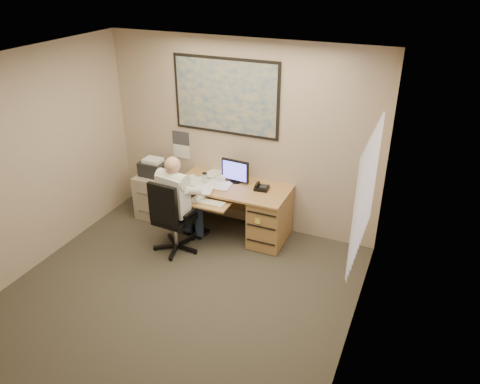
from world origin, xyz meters
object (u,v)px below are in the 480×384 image
at_px(person, 175,204).
at_px(office_chair, 174,231).
at_px(desk, 254,209).
at_px(filing_cabinet, 156,191).

bearing_deg(person, office_chair, -77.91).
distance_m(desk, person, 1.12).
height_order(desk, person, person).
relative_size(filing_cabinet, office_chair, 0.88).
distance_m(desk, filing_cabinet, 1.62).
bearing_deg(office_chair, person, 96.16).
xyz_separation_m(filing_cabinet, person, (0.76, -0.70, 0.27)).
xyz_separation_m(filing_cabinet, office_chair, (0.76, -0.78, -0.09)).
bearing_deg(office_chair, filing_cabinet, 137.96).
distance_m(office_chair, person, 0.37).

